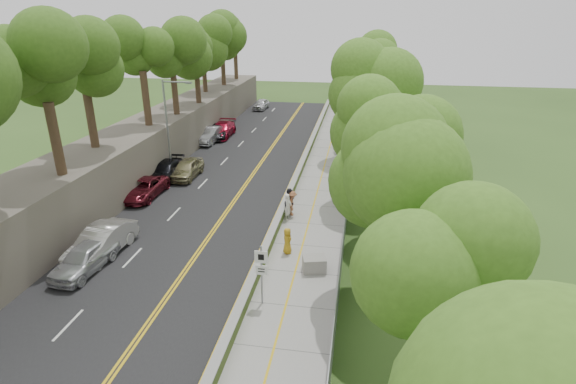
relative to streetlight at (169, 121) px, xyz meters
The scene contains 26 objects.
ground 18.08m from the streetlight, 53.23° to the right, with size 140.00×140.00×0.00m, color #33511E.
road 6.93m from the streetlight, 11.17° to the left, with size 11.20×66.00×0.04m, color black.
sidewalk 13.84m from the streetlight, ahead, with size 4.20×66.00×0.05m, color gray.
jersey_barrier 11.60m from the streetlight, ahead, with size 0.42×66.00×0.60m, color #91CE2F.
rock_embankment 4.15m from the streetlight, 161.78° to the left, with size 5.00×66.00×4.00m, color #595147.
chainlink_fence 15.58m from the streetlight, ahead, with size 0.04×66.00×2.00m, color slate.
trees_embankment 6.46m from the streetlight, 158.49° to the left, with size 6.40×66.00×13.00m, color #457320, non-canonical shape.
trees_fenceside 17.65m from the streetlight, ahead, with size 7.00×66.00×14.00m, color #528926, non-canonical shape.
streetlight is the anchor object (origin of this frame).
signpost 20.72m from the streetlight, 55.92° to the right, with size 0.62×0.09×3.10m.
construction_barrel 15.15m from the streetlight, 14.88° to the left, with size 0.58×0.58×0.95m, color #D45B07.
concrete_block 19.80m from the streetlight, 45.08° to the right, with size 1.22×0.91×0.81m, color gray.
car_0 16.18m from the streetlight, 84.66° to the right, with size 1.79×4.46×1.52m, color silver.
car_1 14.58m from the streetlight, 84.04° to the right, with size 1.78×5.09×1.68m, color silver.
car_2 6.66m from the streetlight, 91.47° to the right, with size 2.27×4.93×1.37m, color maroon.
car_3 4.17m from the streetlight, 94.96° to the right, with size 2.11×5.18×1.50m, color black.
car_4 4.17m from the streetlight, 26.73° to the right, with size 1.81×4.51×1.54m, color #968E63.
car_5 10.80m from the streetlight, 90.78° to the left, with size 1.70×4.89×1.61m, color #99999E.
car_6 12.75m from the streetlight, 89.32° to the left, with size 2.38×5.15×1.43m, color black.
car_7 13.14m from the streetlight, 87.92° to the left, with size 2.20×5.41×1.57m, color maroon.
car_8 28.42m from the streetlight, 87.02° to the left, with size 1.68×4.18×1.42m, color silver.
painter_0 17.35m from the streetlight, 45.28° to the right, with size 0.77×0.50×1.57m, color #BB8E1C.
painter_1 14.01m from the streetlight, 33.99° to the right, with size 0.67×0.44×1.85m, color silver.
painter_2 13.58m from the streetlight, 31.04° to the right, with size 0.93×0.72×1.91m, color black.
painter_3 13.77m from the streetlight, 30.84° to the right, with size 1.13×0.65×1.75m, color #9B5E3B.
person_far 16.67m from the streetlight, 32.58° to the left, with size 0.96×0.40×1.63m, color black.
Camera 1 is at (5.19, -20.62, 13.10)m, focal length 28.00 mm.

